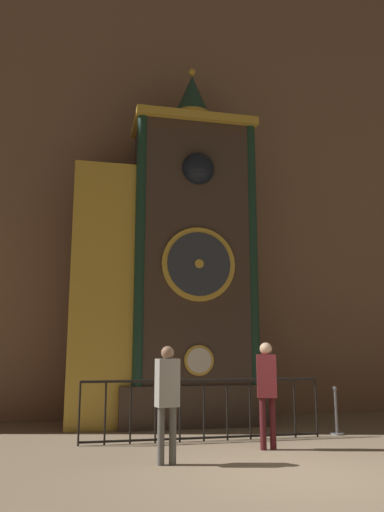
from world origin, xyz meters
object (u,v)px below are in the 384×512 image
object	(u,v)px
visitor_far	(267,384)
stanchion_post	(336,419)
visitor_near	(167,392)
clock_tower	(172,267)

from	to	relation	value
visitor_far	stanchion_post	bearing A→B (deg)	49.89
visitor_near	stanchion_post	world-z (taller)	visitor_near
clock_tower	stanchion_post	world-z (taller)	clock_tower
clock_tower	visitor_near	distance (m)	4.85
visitor_near	stanchion_post	distance (m)	4.38
visitor_near	clock_tower	bearing A→B (deg)	67.74
visitor_far	stanchion_post	world-z (taller)	visitor_far
clock_tower	visitor_far	distance (m)	4.29
visitor_near	visitor_far	size ratio (longest dim) A/B	0.96
visitor_near	visitor_far	world-z (taller)	visitor_far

